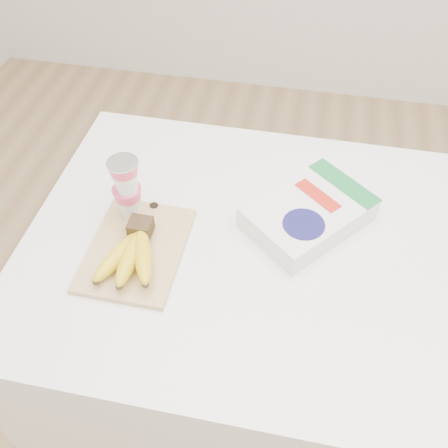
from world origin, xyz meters
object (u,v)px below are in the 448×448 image
at_px(bananas, 132,253).
at_px(yogurt_stack, 127,187).
at_px(cereal_box, 309,213).
at_px(table, 279,349).
at_px(cutting_board, 137,249).

bearing_deg(bananas, yogurt_stack, 109.48).
xyz_separation_m(bananas, cereal_box, (0.34, 0.19, -0.01)).
distance_m(bananas, yogurt_stack, 0.14).
height_order(bananas, yogurt_stack, yogurt_stack).
bearing_deg(table, bananas, -162.21).
xyz_separation_m(yogurt_stack, cereal_box, (0.39, 0.06, -0.07)).
bearing_deg(cutting_board, bananas, -81.97).
relative_size(cutting_board, cereal_box, 0.84).
height_order(table, bananas, bananas).
bearing_deg(bananas, cereal_box, 28.78).
distance_m(cutting_board, yogurt_stack, 0.13).
bearing_deg(yogurt_stack, cutting_board, -66.46).
distance_m(table, cereal_box, 0.48).
bearing_deg(yogurt_stack, table, -3.09).
xyz_separation_m(table, cereal_box, (0.02, 0.08, 0.47)).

